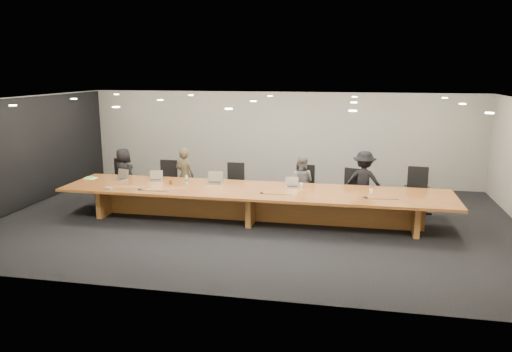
{
  "coord_description": "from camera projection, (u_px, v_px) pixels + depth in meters",
  "views": [
    {
      "loc": [
        2.26,
        -10.97,
        3.48
      ],
      "look_at": [
        0.0,
        0.3,
        1.0
      ],
      "focal_mm": 35.0,
      "sensor_mm": 36.0,
      "label": 1
    }
  ],
  "objects": [
    {
      "name": "back_wall",
      "position": [
        280.0,
        138.0,
        15.22
      ],
      "size": [
        12.0,
        0.02,
        2.8
      ],
      "primitive_type": "cube",
      "color": "#BBB6AA",
      "rests_on": "ground"
    },
    {
      "name": "laptop_a",
      "position": [
        120.0,
        175.0,
        12.48
      ],
      "size": [
        0.4,
        0.34,
        0.26
      ],
      "primitive_type": null,
      "rotation": [
        0.0,
        0.0,
        -0.33
      ],
      "color": "beige",
      "rests_on": "conference_table"
    },
    {
      "name": "mic_left",
      "position": [
        140.0,
        189.0,
        11.46
      ],
      "size": [
        0.15,
        0.15,
        0.03
      ],
      "primitive_type": "cone",
      "rotation": [
        0.0,
        0.0,
        0.19
      ],
      "color": "black",
      "rests_on": "conference_table"
    },
    {
      "name": "water_bottle",
      "position": [
        187.0,
        180.0,
        11.98
      ],
      "size": [
        0.08,
        0.08,
        0.21
      ],
      "primitive_type": "cylinder",
      "rotation": [
        0.0,
        0.0,
        -0.23
      ],
      "color": "silver",
      "rests_on": "conference_table"
    },
    {
      "name": "mic_center",
      "position": [
        262.0,
        193.0,
        11.16
      ],
      "size": [
        0.13,
        0.13,
        0.03
      ],
      "primitive_type": "cone",
      "rotation": [
        0.0,
        0.0,
        0.28
      ],
      "color": "black",
      "rests_on": "conference_table"
    },
    {
      "name": "chair_far_left",
      "position": [
        116.0,
        179.0,
        13.62
      ],
      "size": [
        0.69,
        0.69,
        1.08
      ],
      "primitive_type": null,
      "rotation": [
        0.0,
        0.0,
        -0.32
      ],
      "color": "black",
      "rests_on": "ground"
    },
    {
      "name": "mic_right",
      "position": [
        366.0,
        197.0,
        10.75
      ],
      "size": [
        0.16,
        0.16,
        0.03
      ],
      "primitive_type": "cone",
      "rotation": [
        0.0,
        0.0,
        0.41
      ],
      "color": "black",
      "rests_on": "conference_table"
    },
    {
      "name": "chair_left",
      "position": [
        166.0,
        181.0,
        13.23
      ],
      "size": [
        0.58,
        0.58,
        1.11
      ],
      "primitive_type": null,
      "rotation": [
        0.0,
        0.0,
        -0.02
      ],
      "color": "black",
      "rests_on": "ground"
    },
    {
      "name": "lime_gadget",
      "position": [
        90.0,
        177.0,
        12.66
      ],
      "size": [
        0.2,
        0.14,
        0.03
      ],
      "primitive_type": "cube",
      "rotation": [
        0.0,
        0.0,
        0.24
      ],
      "color": "#6AD538",
      "rests_on": "notepad"
    },
    {
      "name": "laptop_c",
      "position": [
        214.0,
        178.0,
        12.08
      ],
      "size": [
        0.38,
        0.29,
        0.29
      ],
      "primitive_type": null,
      "rotation": [
        0.0,
        0.0,
        0.08
      ],
      "color": "tan",
      "rests_on": "conference_table"
    },
    {
      "name": "person_a",
      "position": [
        124.0,
        174.0,
        13.49
      ],
      "size": [
        0.79,
        0.64,
        1.39
      ],
      "primitive_type": "imported",
      "rotation": [
        0.0,
        0.0,
        2.8
      ],
      "color": "black",
      "rests_on": "ground"
    },
    {
      "name": "chair_mid_right",
      "position": [
        303.0,
        187.0,
        12.54
      ],
      "size": [
        0.63,
        0.63,
        1.12
      ],
      "primitive_type": null,
      "rotation": [
        0.0,
        0.0,
        -0.1
      ],
      "color": "black",
      "rests_on": "ground"
    },
    {
      "name": "chair_right",
      "position": [
        350.0,
        190.0,
        12.3
      ],
      "size": [
        0.7,
        0.7,
        1.08
      ],
      "primitive_type": null,
      "rotation": [
        0.0,
        0.0,
        -0.34
      ],
      "color": "black",
      "rests_on": "ground"
    },
    {
      "name": "av_box",
      "position": [
        108.0,
        188.0,
        11.61
      ],
      "size": [
        0.2,
        0.16,
        0.03
      ],
      "primitive_type": "cube",
      "rotation": [
        0.0,
        0.0,
        -0.07
      ],
      "color": "silver",
      "rests_on": "conference_table"
    },
    {
      "name": "chair_mid_left",
      "position": [
        234.0,
        184.0,
        13.0
      ],
      "size": [
        0.57,
        0.57,
        1.09
      ],
      "primitive_type": null,
      "rotation": [
        0.0,
        0.0,
        -0.02
      ],
      "color": "black",
      "rests_on": "ground"
    },
    {
      "name": "notepad",
      "position": [
        91.0,
        178.0,
        12.66
      ],
      "size": [
        0.31,
        0.26,
        0.02
      ],
      "primitive_type": "cube",
      "rotation": [
        0.0,
        0.0,
        -0.15
      ],
      "color": "white",
      "rests_on": "conference_table"
    },
    {
      "name": "conference_table",
      "position": [
        253.0,
        199.0,
        11.57
      ],
      "size": [
        9.0,
        1.8,
        0.75
      ],
      "color": "brown",
      "rests_on": "ground"
    },
    {
      "name": "ground",
      "position": [
        253.0,
        220.0,
        11.68
      ],
      "size": [
        12.0,
        12.0,
        0.0
      ],
      "primitive_type": "plane",
      "color": "black",
      "rests_on": "ground"
    },
    {
      "name": "person_d",
      "position": [
        364.0,
        182.0,
        12.26
      ],
      "size": [
        1.06,
        0.71,
        1.52
      ],
      "primitive_type": "imported",
      "rotation": [
        0.0,
        0.0,
        2.99
      ],
      "color": "black",
      "rests_on": "ground"
    },
    {
      "name": "left_wall_panel",
      "position": [
        22.0,
        154.0,
        12.54
      ],
      "size": [
        0.08,
        7.84,
        2.74
      ],
      "primitive_type": "cube",
      "color": "black",
      "rests_on": "ground"
    },
    {
      "name": "paper_cup_far",
      "position": [
        371.0,
        191.0,
        11.13
      ],
      "size": [
        0.11,
        0.11,
        0.1
      ],
      "primitive_type": "cone",
      "rotation": [
        0.0,
        0.0,
        -0.42
      ],
      "color": "white",
      "rests_on": "conference_table"
    },
    {
      "name": "laptop_d",
      "position": [
        292.0,
        182.0,
        11.69
      ],
      "size": [
        0.34,
        0.28,
        0.24
      ],
      "primitive_type": null,
      "rotation": [
        0.0,
        0.0,
        0.23
      ],
      "color": "#C8B399",
      "rests_on": "conference_table"
    },
    {
      "name": "paper_cup_near",
      "position": [
        301.0,
        185.0,
        11.7
      ],
      "size": [
        0.09,
        0.09,
        0.1
      ],
      "primitive_type": "cone",
      "rotation": [
        0.0,
        0.0,
        0.04
      ],
      "color": "white",
      "rests_on": "conference_table"
    },
    {
      "name": "laptop_b",
      "position": [
        156.0,
        176.0,
        12.4
      ],
      "size": [
        0.36,
        0.29,
        0.25
      ],
      "primitive_type": null,
      "rotation": [
        0.0,
        0.0,
        0.22
      ],
      "color": "#BBAA8F",
      "rests_on": "conference_table"
    },
    {
      "name": "chair_far_right",
      "position": [
        417.0,
        191.0,
        12.05
      ],
      "size": [
        0.66,
        0.66,
        1.17
      ],
      "primitive_type": null,
      "rotation": [
        0.0,
        0.0,
        -0.12
      ],
      "color": "black",
      "rests_on": "ground"
    },
    {
      "name": "person_c",
      "position": [
        301.0,
        182.0,
        12.54
      ],
      "size": [
        0.73,
        0.6,
        1.36
      ],
      "primitive_type": "imported",
      "rotation": [
        0.0,
        0.0,
        3.0
      ],
      "color": "slate",
      "rests_on": "ground"
    },
    {
      "name": "amber_mug",
      "position": [
        171.0,
        182.0,
        12.01
      ],
      "size": [
        0.09,
        0.09,
        0.1
      ],
      "primitive_type": "cylinder",
      "rotation": [
        0.0,
        0.0,
        0.07
      ],
      "color": "brown",
      "rests_on": "conference_table"
    },
    {
      "name": "person_b",
      "position": [
        185.0,
        175.0,
        13.15
      ],
      "size": [
        0.59,
        0.44,
        1.45
      ],
      "primitive_type": "imported",
      "rotation": [
        0.0,
        0.0,
        2.95
      ],
      "color": "#3F3722",
      "rests_on": "ground"
    }
  ]
}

